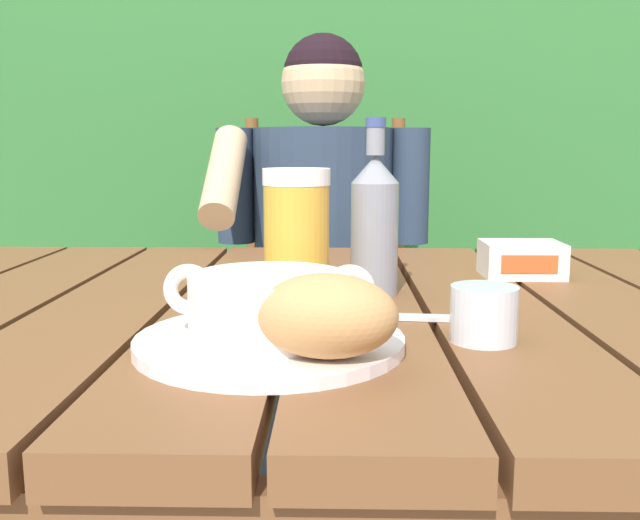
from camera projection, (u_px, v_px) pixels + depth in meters
name	position (u px, v px, depth m)	size (l,w,h in m)	color
dining_table	(358.00, 368.00, 0.89)	(1.40, 0.90, 0.77)	brown
hedge_backdrop	(305.00, 89.00, 2.49)	(4.09, 0.89, 2.88)	#306D31
chair_near_diner	(324.00, 326.00, 1.80)	(0.43, 0.42, 1.04)	brown
person_eating	(321.00, 256.00, 1.57)	(0.48, 0.47, 1.21)	#29384D
serving_plate	(270.00, 342.00, 0.67)	(0.26, 0.26, 0.01)	white
soup_bowl	(269.00, 303.00, 0.66)	(0.20, 0.15, 0.07)	white
bread_roll	(327.00, 316.00, 0.59)	(0.14, 0.11, 0.07)	tan
beer_glass	(297.00, 235.00, 0.85)	(0.08, 0.08, 0.17)	gold
beer_bottle	(375.00, 222.00, 0.90)	(0.06, 0.06, 0.23)	gray
water_glass_small	(484.00, 314.00, 0.68)	(0.07, 0.07, 0.06)	silver
butter_tub	(521.00, 259.00, 1.03)	(0.12, 0.09, 0.05)	white
table_knife	(393.00, 316.00, 0.78)	(0.16, 0.04, 0.01)	silver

